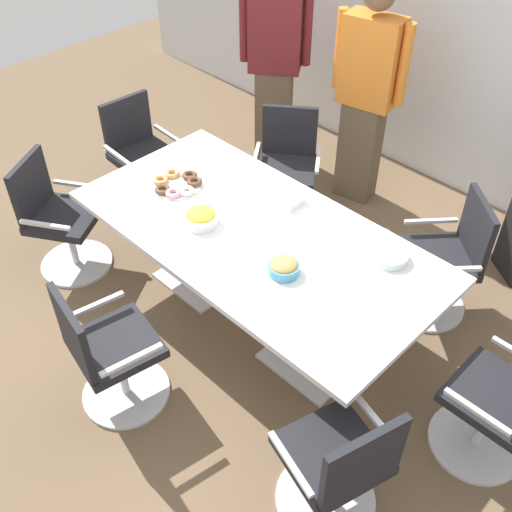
% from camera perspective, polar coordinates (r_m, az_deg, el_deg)
% --- Properties ---
extents(ground_plane, '(10.00, 10.00, 0.01)m').
position_cam_1_polar(ground_plane, '(4.33, -0.00, -5.49)').
color(ground_plane, brown).
extents(back_wall, '(8.00, 0.10, 2.80)m').
position_cam_1_polar(back_wall, '(5.25, 20.00, 19.65)').
color(back_wall, silver).
rests_on(back_wall, ground).
extents(conference_table, '(2.40, 1.20, 0.75)m').
position_cam_1_polar(conference_table, '(3.89, -0.00, 0.83)').
color(conference_table, white).
rests_on(conference_table, ground).
extents(office_chair_0, '(0.76, 0.76, 0.91)m').
position_cam_1_polar(office_chair_0, '(4.30, 17.21, -0.67)').
color(office_chair_0, silver).
rests_on(office_chair_0, ground).
extents(office_chair_1, '(0.76, 0.76, 0.91)m').
position_cam_1_polar(office_chair_1, '(4.97, 2.89, 7.84)').
color(office_chair_1, silver).
rests_on(office_chair_1, ground).
extents(office_chair_2, '(0.57, 0.57, 0.91)m').
position_cam_1_polar(office_chair_2, '(5.21, -10.65, 8.84)').
color(office_chair_2, silver).
rests_on(office_chair_2, ground).
extents(office_chair_3, '(0.74, 0.74, 0.91)m').
position_cam_1_polar(office_chair_3, '(4.67, -17.93, 3.04)').
color(office_chair_3, silver).
rests_on(office_chair_3, ground).
extents(office_chair_4, '(0.63, 0.63, 0.91)m').
position_cam_1_polar(office_chair_4, '(3.66, -13.66, -9.05)').
color(office_chair_4, silver).
rests_on(office_chair_4, ground).
extents(office_chair_5, '(0.67, 0.67, 0.91)m').
position_cam_1_polar(office_chair_5, '(3.19, 7.63, -19.14)').
color(office_chair_5, silver).
rests_on(office_chair_5, ground).
extents(office_chair_6, '(0.54, 0.54, 0.91)m').
position_cam_1_polar(office_chair_6, '(3.59, 22.05, -13.11)').
color(office_chair_6, silver).
rests_on(office_chair_6, ground).
extents(person_standing_0, '(0.54, 0.44, 1.83)m').
position_cam_1_polar(person_standing_0, '(5.48, 1.77, 17.88)').
color(person_standing_0, brown).
rests_on(person_standing_0, ground).
extents(person_standing_1, '(0.61, 0.30, 1.83)m').
position_cam_1_polar(person_standing_1, '(5.00, 10.33, 14.80)').
color(person_standing_1, brown).
rests_on(person_standing_1, ground).
extents(snack_bowl_chips_yellow, '(0.21, 0.21, 0.11)m').
position_cam_1_polar(snack_bowl_chips_yellow, '(3.86, -5.19, 3.64)').
color(snack_bowl_chips_yellow, white).
rests_on(snack_bowl_chips_yellow, conference_table).
extents(snack_bowl_cookies, '(0.18, 0.18, 0.09)m').
position_cam_1_polar(snack_bowl_cookies, '(3.51, 2.62, -1.03)').
color(snack_bowl_cookies, '#4C9EC6').
rests_on(snack_bowl_cookies, conference_table).
extents(donut_platter, '(0.34, 0.35, 0.04)m').
position_cam_1_polar(donut_platter, '(4.23, -7.40, 6.70)').
color(donut_platter, white).
rests_on(donut_platter, conference_table).
extents(plate_stack, '(0.22, 0.22, 0.05)m').
position_cam_1_polar(plate_stack, '(3.69, 12.43, 0.01)').
color(plate_stack, white).
rests_on(plate_stack, conference_table).
extents(napkin_pile, '(0.17, 0.17, 0.05)m').
position_cam_1_polar(napkin_pile, '(4.05, 3.12, 5.31)').
color(napkin_pile, white).
rests_on(napkin_pile, conference_table).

